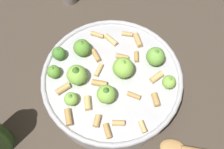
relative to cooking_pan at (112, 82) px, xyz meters
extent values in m
plane|color=#42382D|center=(0.00, 0.00, -0.04)|extent=(2.40, 2.40, 0.00)
cylinder|color=#B7B7BC|center=(0.00, 0.00, -0.01)|extent=(0.28, 0.28, 0.06)
torus|color=#B7B7BC|center=(0.00, 0.00, 0.02)|extent=(0.29, 0.29, 0.01)
sphere|color=#75B247|center=(0.09, -0.02, 0.04)|extent=(0.04, 0.04, 0.04)
cone|color=#609E38|center=(0.09, -0.02, 0.06)|extent=(0.02, 0.02, 0.01)
sphere|color=#4C8933|center=(-0.06, 0.10, 0.04)|extent=(0.03, 0.03, 0.03)
cone|color=#609E38|center=(-0.06, 0.10, 0.05)|extent=(0.01, 0.01, 0.01)
sphere|color=#8CC64C|center=(0.08, -0.08, 0.04)|extent=(0.03, 0.03, 0.03)
cone|color=#8CC64C|center=(0.08, -0.08, 0.05)|extent=(0.01, 0.01, 0.01)
sphere|color=#8CC64C|center=(0.02, -0.01, 0.05)|extent=(0.04, 0.04, 0.04)
cone|color=#8CC64C|center=(0.02, -0.01, 0.07)|extent=(0.02, 0.02, 0.02)
sphere|color=#609E38|center=(-0.09, 0.07, 0.04)|extent=(0.03, 0.03, 0.03)
cone|color=#8CC64C|center=(-0.09, 0.07, 0.05)|extent=(0.01, 0.01, 0.01)
sphere|color=#8CC64C|center=(-0.04, -0.03, 0.04)|extent=(0.04, 0.04, 0.04)
cone|color=#4C8933|center=(-0.04, -0.03, 0.06)|extent=(0.02, 0.02, 0.02)
sphere|color=#8CC64C|center=(-0.10, 0.00, 0.04)|extent=(0.03, 0.03, 0.03)
cone|color=#75B247|center=(-0.10, 0.00, 0.05)|extent=(0.01, 0.01, 0.01)
sphere|color=#8CC64C|center=(-0.06, 0.03, 0.04)|extent=(0.04, 0.04, 0.04)
cone|color=#4C8933|center=(-0.06, 0.03, 0.07)|extent=(0.02, 0.02, 0.02)
sphere|color=#609E38|center=(-0.02, 0.08, 0.04)|extent=(0.04, 0.04, 0.04)
cone|color=#75B247|center=(-0.02, 0.08, 0.06)|extent=(0.02, 0.02, 0.01)
cylinder|color=tan|center=(0.03, 0.10, 0.03)|extent=(0.02, 0.03, 0.01)
cylinder|color=tan|center=(-0.01, 0.03, 0.03)|extent=(0.03, 0.02, 0.01)
cylinder|color=tan|center=(-0.05, -0.09, 0.03)|extent=(0.03, 0.02, 0.01)
cylinder|color=tan|center=(-0.03, 0.00, 0.03)|extent=(0.03, 0.03, 0.01)
cylinder|color=tan|center=(0.09, 0.07, 0.03)|extent=(0.02, 0.02, 0.01)
cylinder|color=tan|center=(-0.07, -0.02, 0.03)|extent=(0.02, 0.03, 0.01)
cylinder|color=tan|center=(0.04, 0.02, 0.03)|extent=(0.03, 0.03, 0.01)
cylinder|color=tan|center=(-0.10, 0.03, 0.03)|extent=(0.03, 0.01, 0.01)
cylinder|color=tan|center=(-0.07, -0.09, 0.03)|extent=(0.02, 0.03, 0.01)
cylinder|color=tan|center=(0.04, -0.09, 0.03)|extent=(0.02, 0.03, 0.01)
cylinder|color=tan|center=(-0.12, -0.03, 0.03)|extent=(0.02, 0.03, 0.01)
cylinder|color=tan|center=(0.10, 0.04, 0.03)|extent=(0.02, 0.03, 0.01)
cylinder|color=tan|center=(0.01, -0.06, 0.03)|extent=(0.02, 0.03, 0.01)
cylinder|color=tan|center=(-0.08, -0.06, 0.03)|extent=(0.02, 0.02, 0.01)
cylinder|color=tan|center=(0.05, 0.07, 0.03)|extent=(0.02, 0.04, 0.01)
cylinder|color=tan|center=(0.07, -0.06, 0.03)|extent=(0.03, 0.01, 0.01)
cylinder|color=tan|center=(-0.01, -0.12, 0.03)|extent=(0.02, 0.02, 0.01)
cylinder|color=tan|center=(0.00, 0.06, 0.03)|extent=(0.02, 0.03, 0.01)
cylinder|color=tan|center=(0.07, 0.01, 0.03)|extent=(0.02, 0.02, 0.01)
ellipsoid|color=#B2844C|center=(0.03, -0.18, -0.03)|extent=(0.06, 0.06, 0.01)
camera|label=1|loc=(-0.15, -0.21, 0.52)|focal=44.03mm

